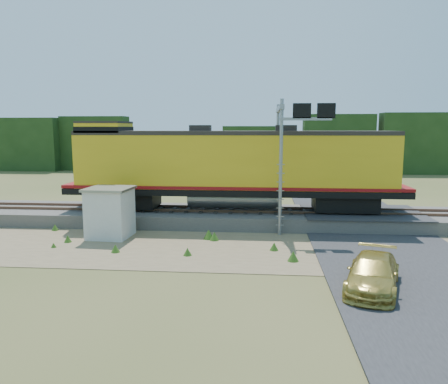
# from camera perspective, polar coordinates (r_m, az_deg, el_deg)

# --- Properties ---
(ground) EXTENTS (140.00, 140.00, 0.00)m
(ground) POSITION_cam_1_polar(r_m,az_deg,el_deg) (21.35, 2.25, -7.61)
(ground) COLOR #475123
(ground) RESTS_ON ground
(ballast) EXTENTS (70.00, 5.00, 0.80)m
(ballast) POSITION_cam_1_polar(r_m,az_deg,el_deg) (27.08, 2.87, -3.29)
(ballast) COLOR slate
(ballast) RESTS_ON ground
(rails) EXTENTS (70.00, 1.54, 0.16)m
(rails) POSITION_cam_1_polar(r_m,az_deg,el_deg) (26.98, 2.88, -2.29)
(rails) COLOR brown
(rails) RESTS_ON ballast
(dirt_shoulder) EXTENTS (26.00, 8.00, 0.03)m
(dirt_shoulder) POSITION_cam_1_polar(r_m,az_deg,el_deg) (22.01, -2.94, -7.08)
(dirt_shoulder) COLOR #8C7754
(dirt_shoulder) RESTS_ON ground
(road) EXTENTS (7.00, 66.00, 0.86)m
(road) POSITION_cam_1_polar(r_m,az_deg,el_deg) (22.83, 20.31, -6.84)
(road) COLOR #38383A
(road) RESTS_ON ground
(tree_line_north) EXTENTS (130.00, 3.00, 6.50)m
(tree_line_north) POSITION_cam_1_polar(r_m,az_deg,el_deg) (58.57, 4.10, 5.64)
(tree_line_north) COLOR #1B3513
(tree_line_north) RESTS_ON ground
(weed_clumps) EXTENTS (15.00, 6.20, 0.56)m
(weed_clumps) POSITION_cam_1_polar(r_m,az_deg,el_deg) (21.88, -7.01, -7.26)
(weed_clumps) COLOR #355E1B
(weed_clumps) RESTS_ON ground
(locomotive) EXTENTS (20.58, 3.14, 5.31)m
(locomotive) POSITION_cam_1_polar(r_m,az_deg,el_deg) (26.67, 0.69, 3.45)
(locomotive) COLOR black
(locomotive) RESTS_ON rails
(shed) EXTENTS (2.43, 2.43, 2.72)m
(shed) POSITION_cam_1_polar(r_m,az_deg,el_deg) (24.25, -14.65, -2.58)
(shed) COLOR silver
(shed) RESTS_ON ground
(signal_gantry) EXTENTS (2.93, 6.20, 7.40)m
(signal_gantry) POSITION_cam_1_polar(r_m,az_deg,el_deg) (25.86, 8.16, 7.53)
(signal_gantry) COLOR gray
(signal_gantry) RESTS_ON ground
(car) EXTENTS (2.98, 4.61, 1.24)m
(car) POSITION_cam_1_polar(r_m,az_deg,el_deg) (17.08, 18.87, -10.02)
(car) COLOR #B39C42
(car) RESTS_ON ground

